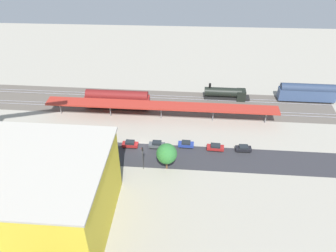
{
  "coord_description": "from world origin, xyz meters",
  "views": [
    {
      "loc": [
        -10.18,
        67.82,
        56.33
      ],
      "look_at": [
        -6.72,
        0.03,
        6.86
      ],
      "focal_mm": 36.45,
      "sensor_mm": 36.0,
      "label": 1
    }
  ],
  "objects_px": {
    "construction_building": "(30,195)",
    "box_truck_0": "(73,160)",
    "parked_car_1": "(215,147)",
    "parked_car_5": "(102,144)",
    "street_tree_4": "(167,154)",
    "parked_car_0": "(243,149)",
    "street_tree_1": "(8,151)",
    "traffic_light": "(143,155)",
    "box_truck_2": "(87,159)",
    "street_tree_2": "(105,151)",
    "parked_car_4": "(130,144)",
    "street_tree_0": "(91,154)",
    "platform_canopy_near": "(161,106)",
    "parked_car_2": "(186,144)",
    "parked_car_7": "(49,142)",
    "street_tree_3": "(105,153)",
    "box_truck_1": "(98,157)",
    "parked_car_3": "(157,145)",
    "freight_coach_far": "(117,99)",
    "passenger_coach": "(307,92)",
    "locomotive": "(227,94)",
    "parked_car_6": "(78,142)"
  },
  "relations": [
    {
      "from": "construction_building",
      "to": "box_truck_0",
      "type": "bearing_deg",
      "value": -96.48
    },
    {
      "from": "parked_car_1",
      "to": "parked_car_5",
      "type": "bearing_deg",
      "value": 0.38
    },
    {
      "from": "construction_building",
      "to": "street_tree_4",
      "type": "distance_m",
      "value": 30.39
    },
    {
      "from": "parked_car_0",
      "to": "street_tree_1",
      "type": "bearing_deg",
      "value": 8.59
    },
    {
      "from": "street_tree_1",
      "to": "traffic_light",
      "type": "distance_m",
      "value": 31.58
    },
    {
      "from": "box_truck_2",
      "to": "box_truck_0",
      "type": "bearing_deg",
      "value": 5.0
    },
    {
      "from": "box_truck_2",
      "to": "street_tree_2",
      "type": "xyz_separation_m",
      "value": [
        -4.9,
        0.27,
        2.97
      ]
    },
    {
      "from": "parked_car_0",
      "to": "parked_car_4",
      "type": "bearing_deg",
      "value": -0.3
    },
    {
      "from": "street_tree_0",
      "to": "street_tree_4",
      "type": "xyz_separation_m",
      "value": [
        -17.64,
        -0.96,
        0.05
      ]
    },
    {
      "from": "parked_car_4",
      "to": "construction_building",
      "type": "distance_m",
      "value": 29.73
    },
    {
      "from": "platform_canopy_near",
      "to": "street_tree_2",
      "type": "distance_m",
      "value": 23.96
    },
    {
      "from": "platform_canopy_near",
      "to": "street_tree_4",
      "type": "relative_size",
      "value": 9.37
    },
    {
      "from": "parked_car_2",
      "to": "parked_car_7",
      "type": "relative_size",
      "value": 0.98
    },
    {
      "from": "box_truck_2",
      "to": "street_tree_0",
      "type": "distance_m",
      "value": 3.6
    },
    {
      "from": "street_tree_3",
      "to": "street_tree_4",
      "type": "relative_size",
      "value": 1.15
    },
    {
      "from": "parked_car_2",
      "to": "box_truck_0",
      "type": "relative_size",
      "value": 0.49
    },
    {
      "from": "traffic_light",
      "to": "street_tree_3",
      "type": "bearing_deg",
      "value": 5.8
    },
    {
      "from": "box_truck_2",
      "to": "box_truck_1",
      "type": "bearing_deg",
      "value": -163.08
    },
    {
      "from": "box_truck_1",
      "to": "parked_car_3",
      "type": "bearing_deg",
      "value": -154.72
    },
    {
      "from": "parked_car_7",
      "to": "street_tree_2",
      "type": "distance_m",
      "value": 18.52
    },
    {
      "from": "street_tree_4",
      "to": "freight_coach_far",
      "type": "bearing_deg",
      "value": -58.03
    },
    {
      "from": "traffic_light",
      "to": "box_truck_0",
      "type": "bearing_deg",
      "value": -2.02
    },
    {
      "from": "box_truck_0",
      "to": "traffic_light",
      "type": "height_order",
      "value": "traffic_light"
    },
    {
      "from": "freight_coach_far",
      "to": "passenger_coach",
      "type": "bearing_deg",
      "value": -173.29
    },
    {
      "from": "freight_coach_far",
      "to": "parked_car_7",
      "type": "bearing_deg",
      "value": 51.24
    },
    {
      "from": "passenger_coach",
      "to": "street_tree_1",
      "type": "bearing_deg",
      "value": 23.2
    },
    {
      "from": "construction_building",
      "to": "parked_car_4",
      "type": "bearing_deg",
      "value": -119.96
    },
    {
      "from": "parked_car_7",
      "to": "box_truck_0",
      "type": "bearing_deg",
      "value": 139.28
    },
    {
      "from": "freight_coach_far",
      "to": "parked_car_0",
      "type": "height_order",
      "value": "freight_coach_far"
    },
    {
      "from": "parked_car_5",
      "to": "street_tree_1",
      "type": "relative_size",
      "value": 0.57
    },
    {
      "from": "freight_coach_far",
      "to": "parked_car_5",
      "type": "xyz_separation_m",
      "value": [
        0.94,
        18.53,
        -2.36
      ]
    },
    {
      "from": "platform_canopy_near",
      "to": "parked_car_4",
      "type": "height_order",
      "value": "platform_canopy_near"
    },
    {
      "from": "parked_car_1",
      "to": "parked_car_7",
      "type": "distance_m",
      "value": 43.03
    },
    {
      "from": "construction_building",
      "to": "locomotive",
      "type": "bearing_deg",
      "value": -128.65
    },
    {
      "from": "construction_building",
      "to": "street_tree_1",
      "type": "relative_size",
      "value": 3.8
    },
    {
      "from": "parked_car_6",
      "to": "parked_car_5",
      "type": "bearing_deg",
      "value": 175.85
    },
    {
      "from": "freight_coach_far",
      "to": "box_truck_1",
      "type": "xyz_separation_m",
      "value": [
        0.6,
        24.69,
        -1.34
      ]
    },
    {
      "from": "parked_car_4",
      "to": "street_tree_4",
      "type": "distance_m",
      "value": 13.04
    },
    {
      "from": "street_tree_1",
      "to": "box_truck_1",
      "type": "bearing_deg",
      "value": -173.77
    },
    {
      "from": "platform_canopy_near",
      "to": "box_truck_1",
      "type": "relative_size",
      "value": 6.61
    },
    {
      "from": "locomotive",
      "to": "street_tree_2",
      "type": "height_order",
      "value": "street_tree_2"
    },
    {
      "from": "passenger_coach",
      "to": "street_tree_2",
      "type": "distance_m",
      "value": 64.68
    },
    {
      "from": "box_truck_2",
      "to": "construction_building",
      "type": "bearing_deg",
      "value": 71.95
    },
    {
      "from": "parked_car_5",
      "to": "street_tree_0",
      "type": "distance_m",
      "value": 9.18
    },
    {
      "from": "passenger_coach",
      "to": "parked_car_7",
      "type": "distance_m",
      "value": 76.8
    },
    {
      "from": "platform_canopy_near",
      "to": "construction_building",
      "type": "height_order",
      "value": "construction_building"
    },
    {
      "from": "parked_car_0",
      "to": "parked_car_4",
      "type": "relative_size",
      "value": 0.97
    },
    {
      "from": "parked_car_2",
      "to": "street_tree_3",
      "type": "relative_size",
      "value": 0.51
    },
    {
      "from": "street_tree_1",
      "to": "street_tree_4",
      "type": "relative_size",
      "value": 1.1
    },
    {
      "from": "parked_car_0",
      "to": "box_truck_2",
      "type": "xyz_separation_m",
      "value": [
        38.41,
        7.05,
        0.96
      ]
    }
  ]
}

